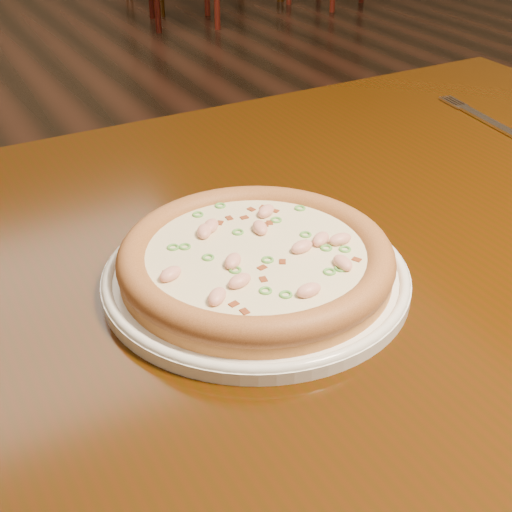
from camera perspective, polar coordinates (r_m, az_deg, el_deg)
ground at (r=1.68m, az=0.27°, el=-10.34°), size 9.00×9.00×0.00m
hero_table at (r=0.83m, az=5.63°, el=-3.84°), size 1.20×0.80×0.75m
plate at (r=0.68m, az=-0.00°, el=-1.52°), size 0.29×0.29×0.02m
pizza at (r=0.67m, az=0.01°, el=-0.21°), size 0.26×0.26×0.03m
fork at (r=1.11m, az=17.60°, el=10.55°), size 0.04×0.18×0.00m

